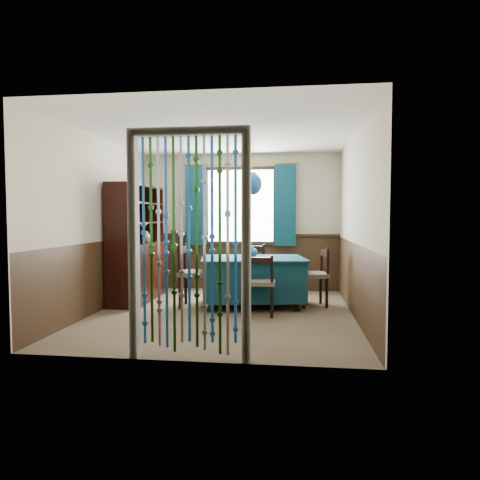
# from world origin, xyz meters

# --- Properties ---
(floor) EXTENTS (4.00, 4.00, 0.00)m
(floor) POSITION_xyz_m (0.00, 0.00, 0.00)
(floor) COLOR brown
(floor) RESTS_ON ground
(ceiling) EXTENTS (4.00, 4.00, 0.00)m
(ceiling) POSITION_xyz_m (0.00, 0.00, 2.50)
(ceiling) COLOR silver
(ceiling) RESTS_ON ground
(wall_back) EXTENTS (3.60, 0.00, 3.60)m
(wall_back) POSITION_xyz_m (0.00, 2.00, 1.25)
(wall_back) COLOR #C1B79E
(wall_back) RESTS_ON ground
(wall_front) EXTENTS (3.60, 0.00, 3.60)m
(wall_front) POSITION_xyz_m (0.00, -2.00, 1.25)
(wall_front) COLOR #C1B79E
(wall_front) RESTS_ON ground
(wall_left) EXTENTS (0.00, 4.00, 4.00)m
(wall_left) POSITION_xyz_m (-1.80, 0.00, 1.25)
(wall_left) COLOR #C1B79E
(wall_left) RESTS_ON ground
(wall_right) EXTENTS (0.00, 4.00, 4.00)m
(wall_right) POSITION_xyz_m (1.80, 0.00, 1.25)
(wall_right) COLOR #C1B79E
(wall_right) RESTS_ON ground
(wainscot_back) EXTENTS (3.60, 0.00, 3.60)m
(wainscot_back) POSITION_xyz_m (0.00, 1.99, 0.50)
(wainscot_back) COLOR #362314
(wainscot_back) RESTS_ON ground
(wainscot_front) EXTENTS (3.60, 0.00, 3.60)m
(wainscot_front) POSITION_xyz_m (0.00, -1.99, 0.50)
(wainscot_front) COLOR #362314
(wainscot_front) RESTS_ON ground
(wainscot_left) EXTENTS (0.00, 4.00, 4.00)m
(wainscot_left) POSITION_xyz_m (-1.79, 0.00, 0.50)
(wainscot_left) COLOR #362314
(wainscot_left) RESTS_ON ground
(wainscot_right) EXTENTS (0.00, 4.00, 4.00)m
(wainscot_right) POSITION_xyz_m (1.79, 0.00, 0.50)
(wainscot_right) COLOR #362314
(wainscot_right) RESTS_ON ground
(window) EXTENTS (1.32, 0.12, 1.42)m
(window) POSITION_xyz_m (0.00, 1.95, 1.55)
(window) COLOR black
(window) RESTS_ON wall_back
(doorway) EXTENTS (1.16, 0.12, 2.18)m
(doorway) POSITION_xyz_m (0.00, -1.94, 1.05)
(doorway) COLOR silver
(doorway) RESTS_ON ground
(dining_table) EXTENTS (1.69, 1.31, 0.74)m
(dining_table) POSITION_xyz_m (0.37, 0.54, 0.43)
(dining_table) COLOR #0D3545
(dining_table) RESTS_ON floor
(chair_near) EXTENTS (0.42, 0.40, 0.84)m
(chair_near) POSITION_xyz_m (0.52, -0.07, 0.45)
(chair_near) COLOR black
(chair_near) RESTS_ON floor
(chair_far) EXTENTS (0.47, 0.45, 0.89)m
(chair_far) POSITION_xyz_m (0.28, 1.17, 0.47)
(chair_far) COLOR black
(chair_far) RESTS_ON floor
(chair_left) EXTENTS (0.46, 0.48, 0.94)m
(chair_left) POSITION_xyz_m (-0.53, 0.38, 0.50)
(chair_left) COLOR black
(chair_left) RESTS_ON floor
(chair_right) EXTENTS (0.49, 0.51, 0.88)m
(chair_right) POSITION_xyz_m (1.29, 0.66, 0.47)
(chair_right) COLOR black
(chair_right) RESTS_ON floor
(sideboard) EXTENTS (0.51, 1.43, 1.86)m
(sideboard) POSITION_xyz_m (-1.53, 0.74, 0.64)
(sideboard) COLOR black
(sideboard) RESTS_ON floor
(pendant_lamp) EXTENTS (0.26, 0.26, 0.82)m
(pendant_lamp) POSITION_xyz_m (0.37, 0.54, 1.84)
(pendant_lamp) COLOR olive
(pendant_lamp) RESTS_ON ceiling
(vase_table) EXTENTS (0.21, 0.21, 0.20)m
(vase_table) POSITION_xyz_m (0.34, 0.47, 0.84)
(vase_table) COLOR #144E8F
(vase_table) RESTS_ON dining_table
(bowl_shelf) EXTENTS (0.29, 0.29, 0.06)m
(bowl_shelf) POSITION_xyz_m (-1.47, 0.45, 1.30)
(bowl_shelf) COLOR beige
(bowl_shelf) RESTS_ON sideboard
(vase_sideboard) EXTENTS (0.23, 0.23, 0.20)m
(vase_sideboard) POSITION_xyz_m (-1.47, 1.08, 1.03)
(vase_sideboard) COLOR beige
(vase_sideboard) RESTS_ON sideboard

